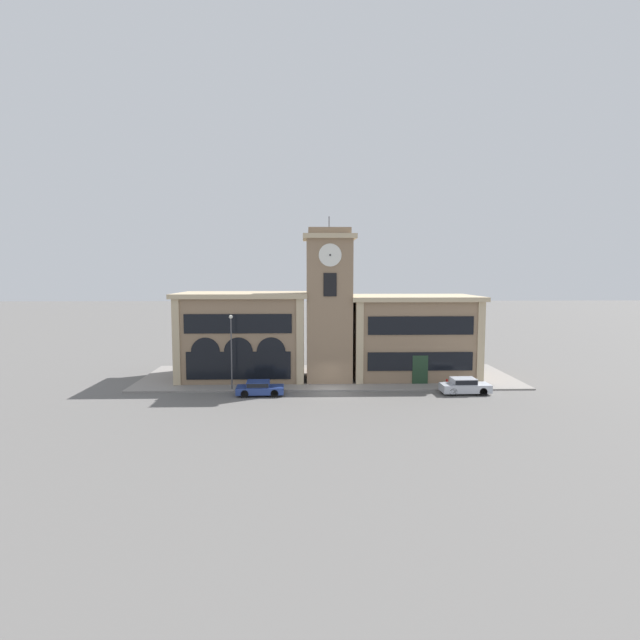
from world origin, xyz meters
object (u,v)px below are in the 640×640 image
(parked_car_mid, at_px, (465,386))
(fire_hydrant, at_px, (447,384))
(street_lamp, at_px, (231,342))
(parked_car_near, at_px, (260,388))

(parked_car_mid, distance_m, fire_hydrant, 1.94)
(street_lamp, xyz_separation_m, fire_hydrant, (19.85, -0.30, -3.96))
(parked_car_near, distance_m, parked_car_mid, 18.30)
(parked_car_near, relative_size, fire_hydrant, 4.83)
(parked_car_near, distance_m, street_lamp, 5.06)
(street_lamp, bearing_deg, parked_car_near, -34.42)
(parked_car_mid, bearing_deg, street_lamp, 173.45)
(parked_car_near, xyz_separation_m, fire_hydrant, (17.15, 1.55, -0.10))
(parked_car_mid, height_order, street_lamp, street_lamp)
(street_lamp, bearing_deg, fire_hydrant, -0.85)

